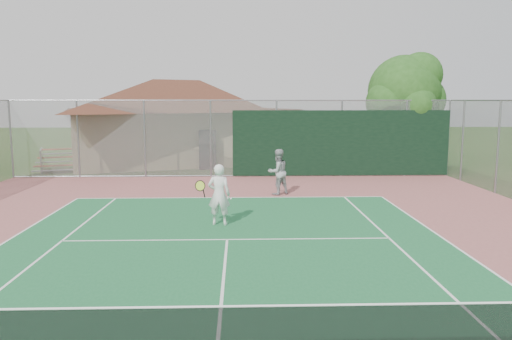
{
  "coord_description": "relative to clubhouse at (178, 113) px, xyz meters",
  "views": [
    {
      "loc": [
        0.34,
        -5.79,
        3.49
      ],
      "look_at": [
        0.82,
        9.34,
        1.37
      ],
      "focal_mm": 35.0,
      "sensor_mm": 36.0,
      "label": 1
    }
  ],
  "objects": [
    {
      "name": "player_grey_back",
      "position": [
        4.97,
        -10.82,
        -1.94
      ],
      "size": [
        1.03,
        0.96,
        1.69
      ],
      "rotation": [
        0.0,
        0.0,
        3.64
      ],
      "color": "#9FA2A4",
      "rests_on": "ground"
    },
    {
      "name": "player_white_front",
      "position": [
        2.97,
        -15.34,
        -1.92
      ],
      "size": [
        1.01,
        0.66,
        1.72
      ],
      "rotation": [
        0.0,
        0.0,
        3.01
      ],
      "color": "white",
      "rests_on": "ground"
    },
    {
      "name": "back_fence",
      "position": [
        5.34,
        -6.3,
        -1.12
      ],
      "size": [
        20.08,
        0.11,
        3.53
      ],
      "color": "gray",
      "rests_on": "ground"
    },
    {
      "name": "side_fence_right",
      "position": [
        13.24,
        -10.78,
        -1.03
      ],
      "size": [
        0.08,
        9.0,
        3.5
      ],
      "color": "gray",
      "rests_on": "ground"
    },
    {
      "name": "tree",
      "position": [
        11.77,
        -4.47,
        1.04
      ],
      "size": [
        4.17,
        3.95,
        5.82
      ],
      "color": "#392314",
      "rests_on": "ground"
    },
    {
      "name": "bleachers",
      "position": [
        -4.93,
        -4.09,
        -2.2
      ],
      "size": [
        3.45,
        2.57,
        1.1
      ],
      "rotation": [
        0.0,
        0.0,
        0.32
      ],
      "color": "#B34429",
      "rests_on": "ground"
    },
    {
      "name": "clubhouse",
      "position": [
        0.0,
        0.0,
        0.0
      ],
      "size": [
        14.65,
        11.87,
        5.48
      ],
      "rotation": [
        0.0,
        0.0,
        0.3
      ],
      "color": "tan",
      "rests_on": "ground"
    }
  ]
}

